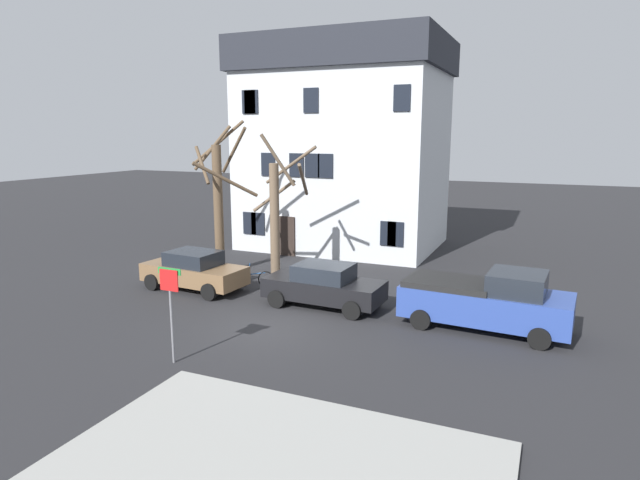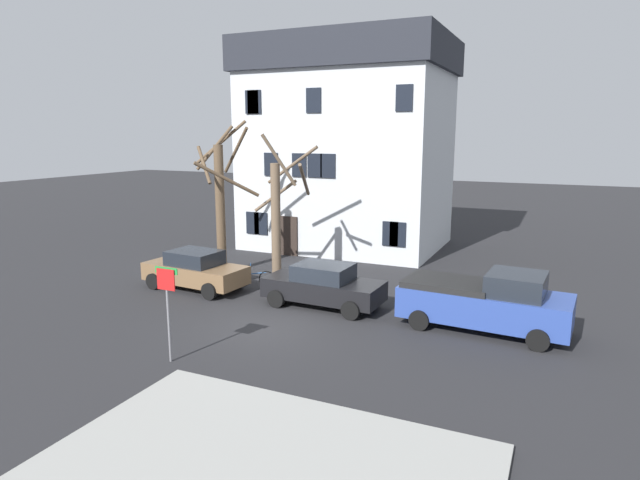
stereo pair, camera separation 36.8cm
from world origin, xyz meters
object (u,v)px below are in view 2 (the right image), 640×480
car_brown_sedan (195,270)px  car_black_sedan (323,285)px  pickup_truck_blue (485,301)px  bicycle_leaning (255,278)px  street_sign_pole (167,296)px  tree_bare_mid (279,213)px  building_main (348,144)px  tree_bare_near (221,199)px

car_brown_sedan → car_black_sedan: bearing=1.1°
pickup_truck_blue → bicycle_leaning: bearing=172.6°
pickup_truck_blue → street_sign_pole: street_sign_pole is taller
tree_bare_mid → bicycle_leaning: size_ratio=3.75×
building_main → street_sign_pole: (1.50, -17.40, -3.86)m
tree_bare_near → pickup_truck_blue: 12.63m
tree_bare_near → car_brown_sedan: 3.76m
car_brown_sedan → pickup_truck_blue: bearing=0.3°
building_main → tree_bare_near: size_ratio=1.63×
car_brown_sedan → street_sign_pole: bearing=-58.2°
car_brown_sedan → pickup_truck_blue: (11.67, 0.06, 0.17)m
pickup_truck_blue → tree_bare_mid: bearing=164.0°
tree_bare_mid → bicycle_leaning: (-0.42, -1.38, -2.63)m
street_sign_pole → bicycle_leaning: bearing=103.4°
tree_bare_mid → street_sign_pole: (1.38, -8.95, -1.06)m
car_black_sedan → pickup_truck_blue: (5.86, -0.05, 0.17)m
building_main → street_sign_pole: building_main is taller
building_main → car_black_sedan: bearing=-72.8°
tree_bare_near → bicycle_leaning: 4.23m
car_black_sedan → bicycle_leaning: 3.93m
pickup_truck_blue → car_brown_sedan: bearing=-179.7°
car_black_sedan → bicycle_leaning: (-3.72, 1.19, -0.45)m
tree_bare_near → street_sign_pole: 10.01m
car_black_sedan → pickup_truck_blue: 5.86m
street_sign_pole → bicycle_leaning: street_sign_pole is taller
tree_bare_near → car_black_sedan: tree_bare_near is taller
car_black_sedan → tree_bare_near: bearing=158.1°
tree_bare_mid → bicycle_leaning: tree_bare_mid is taller
building_main → car_black_sedan: 12.56m
street_sign_pole → bicycle_leaning: (-1.80, 7.58, -1.57)m
tree_bare_near → street_sign_pole: bearing=-64.0°
tree_bare_near → tree_bare_mid: size_ratio=1.10×
pickup_truck_blue → bicycle_leaning: pickup_truck_blue is taller
tree_bare_mid → car_brown_sedan: bearing=-133.1°
tree_bare_mid → pickup_truck_blue: 9.73m
building_main → car_brown_sedan: (-2.40, -11.13, -4.98)m
car_brown_sedan → pickup_truck_blue: size_ratio=0.82×
pickup_truck_blue → bicycle_leaning: size_ratio=3.24×
tree_bare_near → pickup_truck_blue: size_ratio=1.27×
building_main → car_brown_sedan: bearing=-102.1°
pickup_truck_blue → tree_bare_near: bearing=168.0°
tree_bare_near → bicycle_leaning: tree_bare_near is taller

